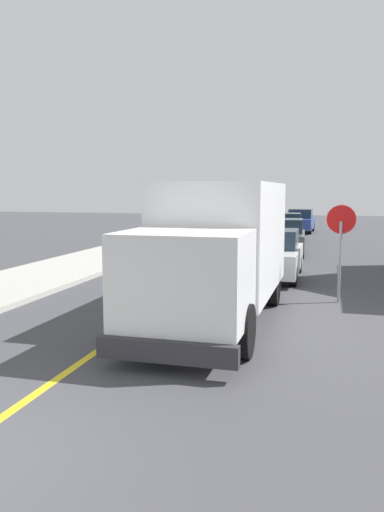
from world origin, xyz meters
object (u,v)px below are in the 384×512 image
(stop_sign, at_px, (341,234))
(box_truck, at_px, (218,245))
(parked_car_near, at_px, (273,255))
(parked_car_furthest, at_px, (300,221))
(parked_car_far, at_px, (287,228))
(parked_car_mid, at_px, (285,238))

(stop_sign, bearing_deg, box_truck, -135.18)
(parked_car_near, relative_size, parked_car_furthest, 0.99)
(parked_car_far, xyz_separation_m, stop_sign, (2.68, -16.72, 1.06))
(parked_car_furthest, distance_m, stop_sign, 23.81)
(parked_car_furthest, xyz_separation_m, stop_sign, (2.24, -23.68, 1.06))
(parked_car_near, distance_m, parked_car_furthest, 20.14)
(parked_car_mid, bearing_deg, parked_car_near, -88.86)
(box_truck, xyz_separation_m, stop_sign, (2.77, 2.75, 0.09))
(parked_car_mid, distance_m, parked_car_far, 6.34)
(parked_car_mid, relative_size, parked_car_furthest, 1.00)
(box_truck, distance_m, stop_sign, 3.90)
(parked_car_furthest, relative_size, stop_sign, 1.69)
(parked_car_far, relative_size, stop_sign, 1.68)
(box_truck, distance_m, parked_car_near, 6.40)
(parked_car_furthest, bearing_deg, parked_car_far, -93.62)
(parked_car_far, distance_m, parked_car_furthest, 6.97)
(box_truck, relative_size, stop_sign, 2.72)
(box_truck, distance_m, parked_car_furthest, 26.45)
(box_truck, bearing_deg, parked_car_furthest, 88.85)
(parked_car_far, height_order, stop_sign, stop_sign)
(box_truck, relative_size, parked_car_mid, 1.61)
(parked_car_near, relative_size, stop_sign, 1.66)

